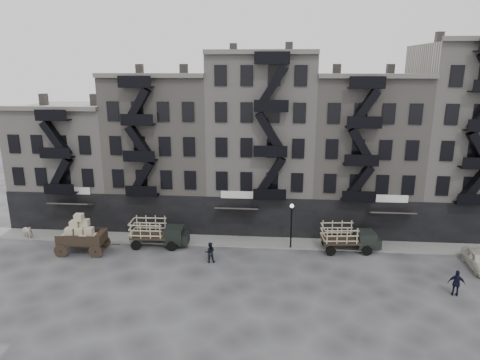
# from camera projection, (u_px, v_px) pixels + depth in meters

# --- Properties ---
(ground) EXTENTS (140.00, 140.00, 0.00)m
(ground) POSITION_uv_depth(u_px,v_px,m) (256.00, 260.00, 36.44)
(ground) COLOR #38383A
(ground) RESTS_ON ground
(sidewalk) EXTENTS (55.00, 2.50, 0.15)m
(sidewalk) POSITION_uv_depth(u_px,v_px,m) (258.00, 242.00, 40.02)
(sidewalk) COLOR slate
(sidewalk) RESTS_ON ground
(building_west) EXTENTS (10.00, 11.35, 13.20)m
(building_west) POSITION_uv_depth(u_px,v_px,m) (76.00, 162.00, 45.99)
(building_west) COLOR gray
(building_west) RESTS_ON ground
(building_midwest) EXTENTS (10.00, 11.35, 16.20)m
(building_midwest) POSITION_uv_depth(u_px,v_px,m) (166.00, 150.00, 44.76)
(building_midwest) COLOR slate
(building_midwest) RESTS_ON ground
(building_center) EXTENTS (10.00, 11.35, 18.20)m
(building_center) POSITION_uv_depth(u_px,v_px,m) (262.00, 142.00, 43.67)
(building_center) COLOR gray
(building_center) RESTS_ON ground
(building_mideast) EXTENTS (10.00, 11.35, 16.20)m
(building_mideast) POSITION_uv_depth(u_px,v_px,m) (360.00, 153.00, 43.10)
(building_mideast) COLOR slate
(building_mideast) RESTS_ON ground
(building_east) EXTENTS (10.00, 11.35, 19.20)m
(building_east) POSITION_uv_depth(u_px,v_px,m) (465.00, 140.00, 41.88)
(building_east) COLOR gray
(building_east) RESTS_ON ground
(lamp_post) EXTENTS (0.36, 0.36, 4.28)m
(lamp_post) POSITION_uv_depth(u_px,v_px,m) (291.00, 220.00, 37.96)
(lamp_post) COLOR black
(lamp_post) RESTS_ON ground
(horse) EXTENTS (1.91, 1.42, 1.47)m
(horse) POSITION_uv_depth(u_px,v_px,m) (26.00, 232.00, 40.57)
(horse) COLOR silver
(horse) RESTS_ON ground
(wagon) EXTENTS (4.32, 2.49, 3.56)m
(wagon) POSITION_uv_depth(u_px,v_px,m) (80.00, 231.00, 37.47)
(wagon) COLOR black
(wagon) RESTS_ON ground
(stake_truck_west) EXTENTS (5.25, 2.30, 2.60)m
(stake_truck_west) POSITION_uv_depth(u_px,v_px,m) (158.00, 231.00, 38.93)
(stake_truck_west) COLOR black
(stake_truck_west) RESTS_ON ground
(stake_truck_east) EXTENTS (5.25, 2.53, 2.55)m
(stake_truck_east) POSITION_uv_depth(u_px,v_px,m) (349.00, 236.00, 37.90)
(stake_truck_east) COLOR black
(stake_truck_east) RESTS_ON ground
(car_east) EXTENTS (1.86, 4.32, 1.45)m
(car_east) POSITION_uv_depth(u_px,v_px,m) (480.00, 260.00, 34.82)
(car_east) COLOR beige
(car_east) RESTS_ON ground
(pedestrian_mid) EXTENTS (0.94, 0.78, 1.78)m
(pedestrian_mid) POSITION_uv_depth(u_px,v_px,m) (210.00, 252.00, 35.87)
(pedestrian_mid) COLOR black
(pedestrian_mid) RESTS_ON ground
(policeman) EXTENTS (1.23, 0.76, 1.96)m
(policeman) POSITION_uv_depth(u_px,v_px,m) (457.00, 283.00, 30.62)
(policeman) COLOR black
(policeman) RESTS_ON ground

